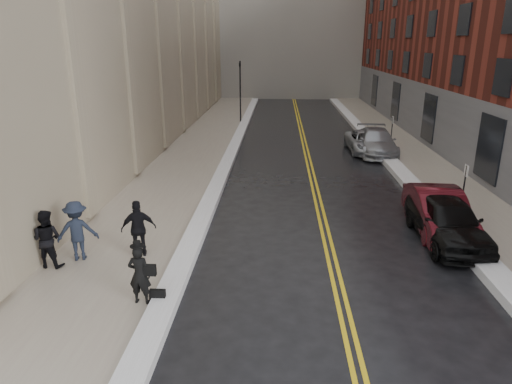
# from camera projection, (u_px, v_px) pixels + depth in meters

# --- Properties ---
(ground) EXTENTS (160.00, 160.00, 0.00)m
(ground) POSITION_uv_depth(u_px,v_px,m) (245.00, 338.00, 10.80)
(ground) COLOR black
(ground) RESTS_ON ground
(sidewalk_left) EXTENTS (4.00, 64.00, 0.15)m
(sidewalk_left) POSITION_uv_depth(u_px,v_px,m) (187.00, 163.00, 26.17)
(sidewalk_left) COLOR gray
(sidewalk_left) RESTS_ON ground
(sidewalk_right) EXTENTS (3.00, 64.00, 0.15)m
(sidewalk_right) POSITION_uv_depth(u_px,v_px,m) (426.00, 166.00, 25.52)
(sidewalk_right) COLOR gray
(sidewalk_right) RESTS_ON ground
(lane_stripe_a) EXTENTS (0.12, 64.00, 0.01)m
(lane_stripe_a) POSITION_uv_depth(u_px,v_px,m) (308.00, 166.00, 25.86)
(lane_stripe_a) COLOR gold
(lane_stripe_a) RESTS_ON ground
(lane_stripe_b) EXTENTS (0.12, 64.00, 0.01)m
(lane_stripe_b) POSITION_uv_depth(u_px,v_px,m) (312.00, 166.00, 25.85)
(lane_stripe_b) COLOR gold
(lane_stripe_b) RESTS_ON ground
(snow_ridge_left) EXTENTS (0.70, 60.80, 0.26)m
(snow_ridge_left) POSITION_uv_depth(u_px,v_px,m) (227.00, 162.00, 26.04)
(snow_ridge_left) COLOR white
(snow_ridge_left) RESTS_ON ground
(snow_ridge_right) EXTENTS (0.85, 60.80, 0.30)m
(snow_ridge_right) POSITION_uv_depth(u_px,v_px,m) (393.00, 164.00, 25.59)
(snow_ridge_right) COLOR white
(snow_ridge_right) RESTS_ON ground
(traffic_signal) EXTENTS (0.18, 0.15, 5.20)m
(traffic_signal) POSITION_uv_depth(u_px,v_px,m) (240.00, 87.00, 38.43)
(traffic_signal) COLOR black
(traffic_signal) RESTS_ON ground
(parking_sign_near) EXTENTS (0.06, 0.35, 2.23)m
(parking_sign_near) POSITION_uv_depth(u_px,v_px,m) (464.00, 187.00, 17.58)
(parking_sign_near) COLOR black
(parking_sign_near) RESTS_ON ground
(parking_sign_far) EXTENTS (0.06, 0.35, 2.23)m
(parking_sign_far) POSITION_uv_depth(u_px,v_px,m) (392.00, 130.00, 28.97)
(parking_sign_far) COLOR black
(parking_sign_far) RESTS_ON ground
(car_black) EXTENTS (1.97, 4.77, 1.62)m
(car_black) POSITION_uv_depth(u_px,v_px,m) (447.00, 220.00, 15.75)
(car_black) COLOR black
(car_black) RESTS_ON ground
(car_maroon) EXTENTS (1.85, 4.82, 1.57)m
(car_maroon) POSITION_uv_depth(u_px,v_px,m) (439.00, 211.00, 16.67)
(car_maroon) COLOR #450C13
(car_maroon) RESTS_ON ground
(car_silver_near) EXTENTS (2.37, 5.39, 1.54)m
(car_silver_near) POSITION_uv_depth(u_px,v_px,m) (376.00, 142.00, 28.36)
(car_silver_near) COLOR #96989D
(car_silver_near) RESTS_ON ground
(car_silver_far) EXTENTS (2.39, 4.88, 1.33)m
(car_silver_far) POSITION_uv_depth(u_px,v_px,m) (366.00, 142.00, 28.86)
(car_silver_far) COLOR #A6A9AF
(car_silver_far) RESTS_ON ground
(pedestrian_main) EXTENTS (0.61, 0.43, 1.62)m
(pedestrian_main) POSITION_uv_depth(u_px,v_px,m) (140.00, 275.00, 11.74)
(pedestrian_main) COLOR black
(pedestrian_main) RESTS_ON sidewalk_left
(pedestrian_a) EXTENTS (0.93, 0.76, 1.81)m
(pedestrian_a) POSITION_uv_depth(u_px,v_px,m) (47.00, 239.00, 13.67)
(pedestrian_a) COLOR black
(pedestrian_a) RESTS_ON sidewalk_left
(pedestrian_b) EXTENTS (1.39, 1.04, 1.91)m
(pedestrian_b) POSITION_uv_depth(u_px,v_px,m) (77.00, 231.00, 14.12)
(pedestrian_b) COLOR #1A212F
(pedestrian_b) RESTS_ON sidewalk_left
(pedestrian_c) EXTENTS (1.17, 0.75, 1.85)m
(pedestrian_c) POSITION_uv_depth(u_px,v_px,m) (139.00, 229.00, 14.35)
(pedestrian_c) COLOR black
(pedestrian_c) RESTS_ON sidewalk_left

